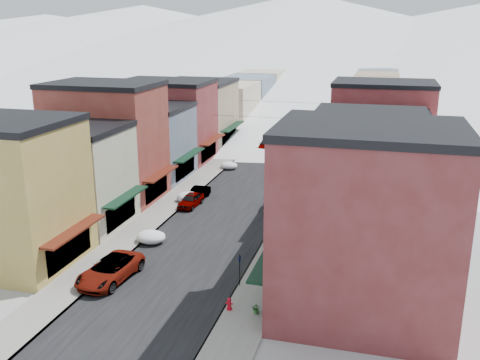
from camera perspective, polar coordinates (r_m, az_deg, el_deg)
The scene contains 40 objects.
ground at distance 37.17m, azimuth -9.87°, elevation -13.30°, with size 600.00×600.00×0.00m, color gray.
road at distance 92.04m, azimuth 5.88°, elevation 4.86°, with size 10.00×160.00×0.01m, color black.
sidewalk_left at distance 93.27m, azimuth 1.86°, elevation 5.14°, with size 3.20×160.00×0.15m, color gray.
sidewalk_right at distance 91.23m, azimuth 9.99°, elevation 4.64°, with size 3.20×160.00×0.15m, color gray.
curb_left at distance 92.94m, azimuth 2.80°, elevation 5.08°, with size 0.10×160.00×0.15m, color slate.
curb_right at distance 91.38m, azimuth 9.02°, elevation 4.71°, with size 0.10×160.00×0.15m, color slate.
bldg_l_yellow at distance 44.76m, azimuth -23.58°, elevation -1.24°, with size 11.30×8.70×11.50m.
bldg_l_cream at distance 51.61m, azimuth -17.70°, elevation 0.43°, with size 11.30×8.20×9.50m.
bldg_l_brick_near at distance 58.16m, azimuth -14.06°, elevation 3.99°, with size 12.30×8.20×12.50m.
bldg_l_grayblue at distance 65.69m, azimuth -10.02°, elevation 4.05°, with size 11.30×9.20×9.00m.
bldg_l_brick_far at distance 73.96m, azimuth -7.84°, elevation 6.31°, with size 13.30×9.20×11.00m.
bldg_l_tan at distance 82.88m, azimuth -4.51°, elevation 7.14°, with size 11.30×11.20×10.00m.
bldg_r_brick_near at distance 34.25m, azimuth 13.21°, elevation -4.58°, with size 12.30×9.20×12.50m.
bldg_r_green at distance 43.25m, azimuth 12.91°, elevation -2.23°, with size 11.30×9.20×9.50m.
bldg_r_blue at distance 51.75m, azimuth 13.41°, elevation 1.38°, with size 11.30×9.20×10.50m.
bldg_r_cream at distance 60.66m, azimuth 14.16°, elevation 2.78°, with size 12.30×9.20×9.00m.
bldg_r_brick_far at distance 69.21m, azimuth 14.83°, elevation 5.44°, with size 13.30×9.20×11.50m.
bldg_r_tan at distance 79.24m, azimuth 14.16°, elevation 6.08°, with size 11.30×11.20×9.50m.
distant_blocks at distance 113.87m, azimuth 7.86°, elevation 9.04°, with size 34.00×55.00×8.00m.
mountain_ridge at distance 308.13m, azimuth 9.12°, elevation 15.46°, with size 670.00×340.00×34.00m.
overhead_cables at distance 78.82m, azimuth 4.51°, elevation 7.54°, with size 16.40×15.04×0.04m.
car_white_suv at distance 40.94m, azimuth -13.71°, elevation -9.29°, with size 2.79×6.05×1.68m, color silver.
car_silver_sedan at distance 55.48m, azimuth -5.29°, elevation -2.14°, with size 1.64×4.08×1.39m, color gray.
car_dark_hatch at distance 57.58m, azimuth -4.48°, elevation -1.45°, with size 1.41×4.05×1.33m, color black.
car_silver_wagon at distance 82.72m, azimuth 1.86°, elevation 4.16°, with size 2.11×5.20×1.51m, color #9D9FA5.
car_green_sedan at distance 55.28m, azimuth 3.92°, elevation -2.09°, with size 1.63×4.66×1.54m, color black.
car_gray_suv at distance 62.02m, azimuth 4.46°, elevation -0.13°, with size 1.59×3.95×1.35m, color gray.
car_black_sedan at distance 78.32m, azimuth 7.40°, elevation 3.37°, with size 2.26×5.57×1.62m, color black.
car_lane_silver at distance 79.84m, azimuth 2.82°, elevation 3.77°, with size 2.01×4.99×1.70m, color gray.
car_lane_white at distance 97.67m, azimuth 7.52°, elevation 5.95°, with size 2.66×5.77×1.60m, color silver.
fire_hydrant at distance 36.01m, azimuth -1.16°, elevation -13.10°, with size 0.49×0.37×0.84m.
parking_sign at distance 38.52m, azimuth -0.04°, elevation -9.30°, with size 0.09×0.32×2.40m.
trash_can at distance 55.76m, azimuth 4.96°, elevation -2.07°, with size 0.59×0.59×1.01m.
streetlamp_near at distance 63.84m, azimuth 7.16°, elevation 2.09°, with size 0.33×0.33×3.94m.
streetlamp_far at distance 83.07m, azimuth 8.96°, elevation 5.77°, with size 0.41×0.41×4.89m.
planter_near at distance 35.62m, azimuth 1.75°, elevation -13.53°, with size 0.61×0.53×0.68m, color #347032.
planter_far at distance 43.10m, azimuth 3.13°, elevation -8.08°, with size 0.31×0.31×0.55m, color #224C25.
snow_pile_near at distance 47.04m, azimuth -9.40°, elevation -6.00°, with size 2.54×2.77×1.08m.
snow_pile_mid at distance 56.84m, azimuth -5.40°, elevation -1.85°, with size 2.67×2.85×1.13m.
snow_pile_far at distance 69.60m, azimuth -1.15°, elevation 1.56°, with size 2.23×2.57×0.94m.
Camera 1 is at (14.25, -29.08, 18.25)m, focal length 40.00 mm.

